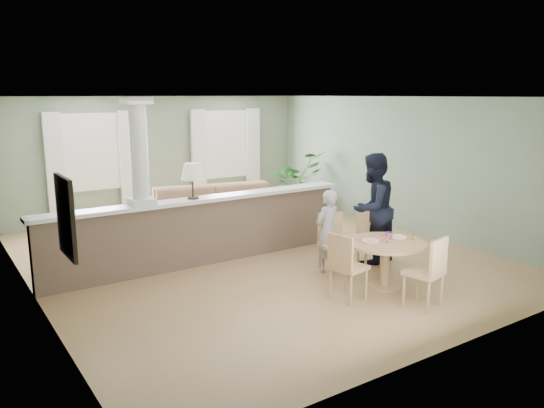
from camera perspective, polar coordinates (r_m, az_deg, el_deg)
ground at (r=9.13m, az=-1.74°, el=-5.76°), size 8.00×8.00×0.00m
room_shell at (r=9.27m, az=-4.03°, el=5.94°), size 7.02×8.02×2.71m
pony_wall at (r=8.65m, az=-8.02°, el=-2.00°), size 5.32×0.38×2.70m
sofa at (r=10.69m, az=-5.82°, el=-0.65°), size 3.35×1.90×0.92m
houseplant at (r=12.50m, az=2.54°, el=2.40°), size 1.48×1.34×1.44m
dining_table at (r=7.77m, az=12.12°, el=-4.97°), size 1.13×1.13×0.78m
chair_far_boy at (r=8.32m, az=6.54°, el=-3.88°), size 0.52×0.52×0.93m
chair_far_man at (r=8.69m, az=10.64°, el=-3.17°), size 0.58×0.58×0.97m
chair_near at (r=7.18m, az=16.55°, el=-6.75°), size 0.51×0.51×0.95m
chair_side at (r=7.20m, az=7.90°, el=-6.40°), size 0.49×0.49×0.94m
child_person at (r=8.32m, az=5.96°, el=-2.90°), size 0.52×0.39×1.30m
man_person at (r=8.82m, az=10.73°, el=-0.47°), size 1.00×0.85×1.82m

